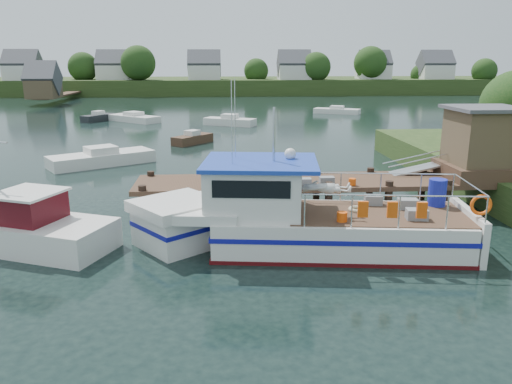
{
  "coord_description": "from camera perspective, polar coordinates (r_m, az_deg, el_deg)",
  "views": [
    {
      "loc": [
        -2.42,
        -20.66,
        6.37
      ],
      "look_at": [
        -1.0,
        -1.5,
        1.3
      ],
      "focal_mm": 35.0,
      "sensor_mm": 36.0,
      "label": 1
    }
  ],
  "objects": [
    {
      "name": "work_boat",
      "position": [
        19.69,
        -26.16,
        -3.6
      ],
      "size": [
        7.91,
        4.89,
        4.26
      ],
      "rotation": [
        0.0,
        0.0,
        -0.39
      ],
      "color": "silver",
      "rests_on": "ground"
    },
    {
      "name": "moored_b",
      "position": [
        51.08,
        -3.02,
        8.08
      ],
      "size": [
        5.47,
        3.89,
        1.15
      ],
      "rotation": [
        0.0,
        0.0,
        0.16
      ],
      "color": "silver",
      "rests_on": "ground"
    },
    {
      "name": "moored_e",
      "position": [
        57.44,
        -17.54,
        8.15
      ],
      "size": [
        3.35,
        4.07,
        1.1
      ],
      "rotation": [
        0.0,
        0.0,
        -0.41
      ],
      "color": "black",
      "rests_on": "ground"
    },
    {
      "name": "dock",
      "position": [
        22.89,
        18.84,
        3.59
      ],
      "size": [
        16.6,
        3.0,
        4.78
      ],
      "color": "#493122",
      "rests_on": "ground"
    },
    {
      "name": "moored_rowboat",
      "position": [
        39.98,
        -7.27,
        6.07
      ],
      "size": [
        3.28,
        3.63,
        1.06
      ],
      "rotation": [
        0.0,
        0.0,
        0.36
      ],
      "color": "#493122",
      "rests_on": "ground"
    },
    {
      "name": "moored_d",
      "position": [
        55.82,
        -13.8,
        8.22
      ],
      "size": [
        6.15,
        5.75,
        1.07
      ],
      "rotation": [
        0.0,
        0.0,
        0.33
      ],
      "color": "silver",
      "rests_on": "ground"
    },
    {
      "name": "far_shore",
      "position": [
        103.15,
        -2.95,
        12.39
      ],
      "size": [
        140.0,
        42.55,
        9.22
      ],
      "color": "#2F431B",
      "rests_on": "ground"
    },
    {
      "name": "moored_far",
      "position": [
        63.58,
        9.23,
        9.16
      ],
      "size": [
        5.86,
        4.13,
        0.95
      ],
      "rotation": [
        0.0,
        0.0,
        -0.19
      ],
      "color": "silver",
      "rests_on": "ground"
    },
    {
      "name": "moored_a",
      "position": [
        32.94,
        -17.23,
        3.74
      ],
      "size": [
        6.55,
        5.23,
        1.17
      ],
      "rotation": [
        0.0,
        0.0,
        0.21
      ],
      "color": "silver",
      "rests_on": "ground"
    },
    {
      "name": "ground_plane",
      "position": [
        21.76,
        2.34,
        -2.26
      ],
      "size": [
        160.0,
        160.0,
        0.0
      ],
      "primitive_type": "plane",
      "color": "black"
    },
    {
      "name": "lobster_boat",
      "position": [
        17.37,
        4.67,
        -3.09
      ],
      "size": [
        12.08,
        4.77,
        5.81
      ],
      "rotation": [
        0.0,
        0.0,
        -0.13
      ],
      "color": "silver",
      "rests_on": "ground"
    }
  ]
}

